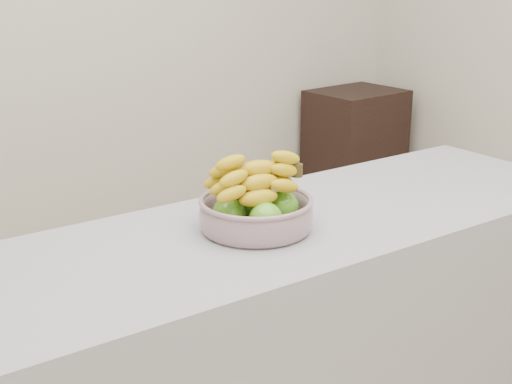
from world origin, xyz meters
TOP-DOWN VIEW (x-y plane):
  - counter at (0.00, 0.31)m, footprint 2.00×0.60m
  - cabinet at (1.65, 1.78)m, footprint 0.50×0.41m
  - fruit_bowl at (-0.06, 0.31)m, footprint 0.29×0.29m

SIDE VIEW (x-z plane):
  - cabinet at x=1.65m, z-range 0.00..0.86m
  - counter at x=0.00m, z-range 0.00..0.90m
  - fruit_bowl at x=-0.06m, z-range 0.87..1.05m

